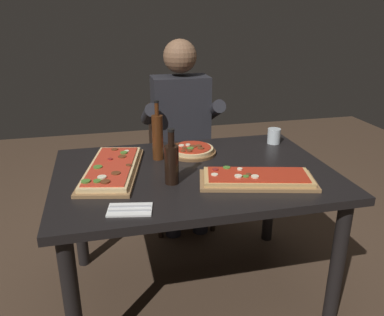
% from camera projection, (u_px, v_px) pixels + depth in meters
% --- Properties ---
extents(ground_plane, '(6.40, 6.40, 0.00)m').
position_uv_depth(ground_plane, '(194.00, 289.00, 2.26)').
color(ground_plane, '#4C3828').
extents(dining_table, '(1.40, 0.96, 0.74)m').
position_uv_depth(dining_table, '(194.00, 188.00, 2.03)').
color(dining_table, black).
rests_on(dining_table, ground_plane).
extents(pizza_rectangular_front, '(0.58, 0.36, 0.05)m').
position_uv_depth(pizza_rectangular_front, '(257.00, 178.00, 1.86)').
color(pizza_rectangular_front, olive).
rests_on(pizza_rectangular_front, dining_table).
extents(pizza_rectangular_left, '(0.37, 0.63, 0.05)m').
position_uv_depth(pizza_rectangular_left, '(112.00, 169.00, 1.97)').
color(pizza_rectangular_left, olive).
rests_on(pizza_rectangular_left, dining_table).
extents(pizza_round_far, '(0.27, 0.27, 0.05)m').
position_uv_depth(pizza_round_far, '(192.00, 150.00, 2.22)').
color(pizza_round_far, brown).
rests_on(pizza_round_far, dining_table).
extents(wine_bottle_dark, '(0.06, 0.06, 0.33)m').
position_uv_depth(wine_bottle_dark, '(158.00, 136.00, 2.11)').
color(wine_bottle_dark, '#47230F').
rests_on(wine_bottle_dark, dining_table).
extents(oil_bottle_amber, '(0.07, 0.07, 0.27)m').
position_uv_depth(oil_bottle_amber, '(172.00, 163.00, 1.82)').
color(oil_bottle_amber, black).
rests_on(oil_bottle_amber, dining_table).
extents(tumbler_near_camera, '(0.08, 0.08, 0.09)m').
position_uv_depth(tumbler_near_camera, '(274.00, 137.00, 2.39)').
color(tumbler_near_camera, silver).
rests_on(tumbler_near_camera, dining_table).
extents(napkin_cutlery_set, '(0.20, 0.14, 0.01)m').
position_uv_depth(napkin_cutlery_set, '(130.00, 210.00, 1.60)').
color(napkin_cutlery_set, white).
rests_on(napkin_cutlery_set, dining_table).
extents(diner_chair, '(0.44, 0.44, 0.87)m').
position_uv_depth(diner_chair, '(179.00, 157.00, 2.89)').
color(diner_chair, black).
rests_on(diner_chair, ground_plane).
extents(seated_diner, '(0.53, 0.41, 1.33)m').
position_uv_depth(seated_diner, '(182.00, 128.00, 2.68)').
color(seated_diner, '#23232D').
rests_on(seated_diner, ground_plane).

